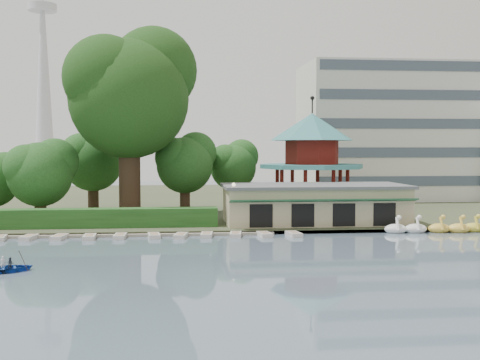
{
  "coord_description": "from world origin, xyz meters",
  "views": [
    {
      "loc": [
        -3.73,
        -37.85,
        7.94
      ],
      "look_at": [
        2.0,
        18.0,
        5.0
      ],
      "focal_mm": 45.0,
      "sensor_mm": 36.0,
      "label": 1
    }
  ],
  "objects": [
    {
      "name": "broadcast_tower",
      "position": [
        -42.0,
        140.0,
        33.98
      ],
      "size": [
        8.0,
        8.0,
        96.0
      ],
      "color": "silver",
      "rests_on": "ground"
    },
    {
      "name": "rowboat_with_passengers",
      "position": [
        -14.79,
        1.83,
        0.48
      ],
      "size": [
        5.47,
        4.72,
        2.01
      ],
      "color": "#173F94",
      "rests_on": "ground"
    },
    {
      "name": "embankment",
      "position": [
        0.0,
        17.3,
        0.15
      ],
      "size": [
        220.0,
        0.6,
        0.3
      ],
      "primitive_type": "cube",
      "color": "gray",
      "rests_on": "ground"
    },
    {
      "name": "pavilion",
      "position": [
        12.0,
        32.0,
        7.48
      ],
      "size": [
        12.4,
        12.4,
        13.5
      ],
      "color": "#BDAE88",
      "rests_on": "shore"
    },
    {
      "name": "small_trees",
      "position": [
        -13.64,
        31.55,
        6.07
      ],
      "size": [
        39.17,
        17.07,
        10.16
      ],
      "color": "#3A281C",
      "rests_on": "shore"
    },
    {
      "name": "big_tree",
      "position": [
        -8.83,
        28.21,
        14.36
      ],
      "size": [
        14.16,
        13.19,
        21.04
      ],
      "color": "#3A281C",
      "rests_on": "shore"
    },
    {
      "name": "dock",
      "position": [
        -12.0,
        17.2,
        0.12
      ],
      "size": [
        34.0,
        1.6,
        0.24
      ],
      "primitive_type": "cube",
      "color": "gray",
      "rests_on": "ground"
    },
    {
      "name": "boathouse",
      "position": [
        10.0,
        21.97,
        2.37
      ],
      "size": [
        18.6,
        9.39,
        3.9
      ],
      "color": "#BDAE88",
      "rests_on": "shore"
    },
    {
      "name": "office_building",
      "position": [
        32.67,
        49.0,
        9.73
      ],
      "size": [
        38.0,
        18.0,
        20.0
      ],
      "color": "silver",
      "rests_on": "shore"
    },
    {
      "name": "moored_rowboats",
      "position": [
        -10.19,
        15.8,
        0.18
      ],
      "size": [
        35.12,
        2.7,
        0.36
      ],
      "color": "silver",
      "rests_on": "ground"
    },
    {
      "name": "shore",
      "position": [
        0.0,
        52.0,
        0.2
      ],
      "size": [
        220.0,
        70.0,
        0.4
      ],
      "primitive_type": "cube",
      "color": "#424930",
      "rests_on": "ground"
    },
    {
      "name": "swan_boats",
      "position": [
        21.59,
        16.57,
        0.4
      ],
      "size": [
        11.84,
        2.11,
        1.92
      ],
      "color": "white",
      "rests_on": "ground"
    },
    {
      "name": "hedge",
      "position": [
        -15.0,
        20.5,
        1.3
      ],
      "size": [
        30.0,
        2.0,
        1.8
      ],
      "primitive_type": "cube",
      "color": "#265820",
      "rests_on": "shore"
    },
    {
      "name": "ground_plane",
      "position": [
        0.0,
        0.0,
        0.0
      ],
      "size": [
        220.0,
        220.0,
        0.0
      ],
      "primitive_type": "plane",
      "color": "slate",
      "rests_on": "ground"
    },
    {
      "name": "lamp_post",
      "position": [
        1.5,
        19.0,
        3.34
      ],
      "size": [
        0.36,
        0.36,
        4.28
      ],
      "color": "black",
      "rests_on": "shore"
    }
  ]
}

